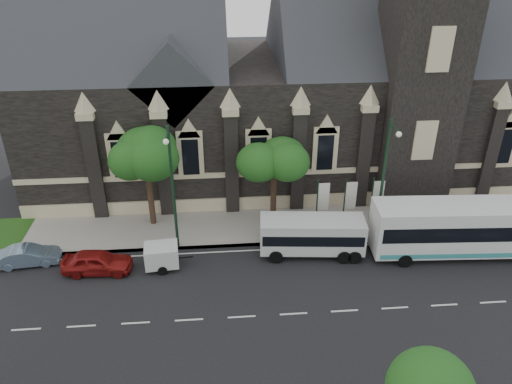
{
  "coord_description": "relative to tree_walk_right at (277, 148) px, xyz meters",
  "views": [
    {
      "loc": [
        -0.97,
        -21.48,
        19.8
      ],
      "look_at": [
        1.33,
        6.0,
        4.85
      ],
      "focal_mm": 34.71,
      "sensor_mm": 36.0,
      "label": 1
    }
  ],
  "objects": [
    {
      "name": "ground",
      "position": [
        -3.21,
        -10.71,
        -5.82
      ],
      "size": [
        160.0,
        160.0,
        0.0
      ],
      "primitive_type": "plane",
      "color": "black",
      "rests_on": "ground"
    },
    {
      "name": "sidewalk",
      "position": [
        -3.21,
        -1.21,
        -5.74
      ],
      "size": [
        80.0,
        5.0,
        0.15
      ],
      "primitive_type": "cube",
      "color": "gray",
      "rests_on": "ground"
    },
    {
      "name": "museum",
      "position": [
        1.9,
        8.07,
        2.35
      ],
      "size": [
        40.0,
        17.7,
        29.9
      ],
      "color": "black",
      "rests_on": "ground"
    },
    {
      "name": "tree_walk_right",
      "position": [
        0.0,
        0.0,
        0.0
      ],
      "size": [
        4.08,
        4.08,
        7.8
      ],
      "color": "black",
      "rests_on": "ground"
    },
    {
      "name": "tree_walk_left",
      "position": [
        -9.01,
        -0.01,
        -0.08
      ],
      "size": [
        3.91,
        3.91,
        7.64
      ],
      "color": "black",
      "rests_on": "ground"
    },
    {
      "name": "street_lamp_near",
      "position": [
        6.79,
        -3.62,
        -0.71
      ],
      "size": [
        0.36,
        1.88,
        9.0
      ],
      "color": "#16321F",
      "rests_on": "ground"
    },
    {
      "name": "street_lamp_mid",
      "position": [
        -7.21,
        -3.62,
        -0.71
      ],
      "size": [
        0.36,
        1.88,
        9.0
      ],
      "color": "#16321F",
      "rests_on": "ground"
    },
    {
      "name": "banner_flag_left",
      "position": [
        3.08,
        -1.71,
        -3.43
      ],
      "size": [
        0.9,
        0.1,
        4.0
      ],
      "color": "#16321F",
      "rests_on": "ground"
    },
    {
      "name": "banner_flag_center",
      "position": [
        5.08,
        -1.71,
        -3.43
      ],
      "size": [
        0.9,
        0.1,
        4.0
      ],
      "color": "#16321F",
      "rests_on": "ground"
    },
    {
      "name": "banner_flag_right",
      "position": [
        7.08,
        -1.71,
        -3.43
      ],
      "size": [
        0.9,
        0.1,
        4.0
      ],
      "color": "#16321F",
      "rests_on": "ground"
    },
    {
      "name": "tour_coach",
      "position": [
        12.37,
        -5.74,
        -3.75
      ],
      "size": [
        13.17,
        3.56,
        3.8
      ],
      "rotation": [
        0.0,
        0.0,
        -0.05
      ],
      "color": "silver",
      "rests_on": "ground"
    },
    {
      "name": "shuttle_bus",
      "position": [
        1.9,
        -4.86,
        -4.26
      ],
      "size": [
        7.11,
        3.02,
        2.67
      ],
      "rotation": [
        0.0,
        0.0,
        -0.09
      ],
      "color": "silver",
      "rests_on": "ground"
    },
    {
      "name": "box_trailer",
      "position": [
        -8.1,
        -5.59,
        -4.88
      ],
      "size": [
        3.14,
        1.85,
        1.65
      ],
      "rotation": [
        0.0,
        0.0,
        0.08
      ],
      "color": "silver",
      "rests_on": "ground"
    },
    {
      "name": "sedan",
      "position": [
        -16.89,
        -4.51,
        -5.16
      ],
      "size": [
        4.09,
        1.81,
        1.3
      ],
      "primitive_type": "imported",
      "rotation": [
        0.0,
        0.0,
        1.68
      ],
      "color": "slate",
      "rests_on": "ground"
    },
    {
      "name": "car_far_red",
      "position": [
        -12.2,
        -5.71,
        -5.06
      ],
      "size": [
        4.52,
        2.03,
        1.51
      ],
      "primitive_type": "imported",
      "rotation": [
        0.0,
        0.0,
        1.51
      ],
      "color": "maroon",
      "rests_on": "ground"
    }
  ]
}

